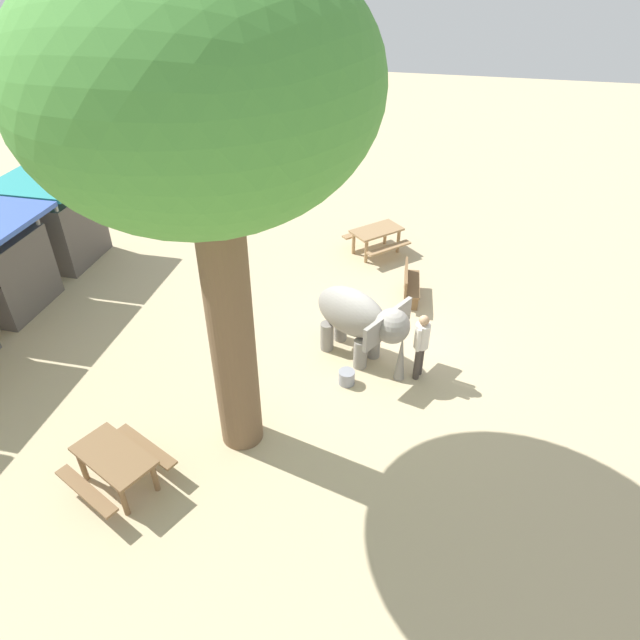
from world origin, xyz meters
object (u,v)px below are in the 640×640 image
object	(u,v)px
picnic_table_far	(376,235)
feed_bucket	(347,377)
market_stall_teal	(58,224)
wooden_bench	(410,283)
elephant	(360,319)
shade_tree_main	(204,96)
person_handler	(421,342)
picnic_table_near	(115,462)

from	to	relation	value
picnic_table_far	feed_bucket	distance (m)	6.04
market_stall_teal	wooden_bench	bearing A→B (deg)	-90.13
picnic_table_far	feed_bucket	bearing A→B (deg)	-133.06
elephant	feed_bucket	size ratio (longest dim) A/B	6.53
shade_tree_main	market_stall_teal	distance (m)	10.69
person_handler	picnic_table_far	distance (m)	5.72
shade_tree_main	picnic_table_near	size ratio (longest dim) A/B	4.20
picnic_table_near	market_stall_teal	distance (m)	9.19
picnic_table_far	shade_tree_main	bearing A→B (deg)	-145.70
shade_tree_main	market_stall_teal	bearing A→B (deg)	52.57
feed_bucket	shade_tree_main	bearing A→B (deg)	138.53
market_stall_teal	shade_tree_main	bearing A→B (deg)	-127.43
picnic_table_near	feed_bucket	xyz separation A→B (m)	(3.53, -3.48, -0.43)
shade_tree_main	person_handler	bearing A→B (deg)	-51.94
person_handler	picnic_table_near	size ratio (longest dim) A/B	0.81
picnic_table_far	elephant	bearing A→B (deg)	-131.56
picnic_table_near	market_stall_teal	size ratio (longest dim) A/B	0.79
market_stall_teal	picnic_table_far	bearing A→B (deg)	-75.46
market_stall_teal	feed_bucket	xyz separation A→B (m)	(-3.71, -9.11, -0.98)
wooden_bench	market_stall_teal	bearing A→B (deg)	-94.59
person_handler	picnic_table_near	xyz separation A→B (m)	(-4.10, 4.97, -0.36)
shade_tree_main	picnic_table_far	bearing A→B (deg)	-11.04
elephant	wooden_bench	world-z (taller)	elephant
wooden_bench	person_handler	bearing A→B (deg)	4.12
shade_tree_main	picnic_table_near	distance (m)	6.27
shade_tree_main	feed_bucket	world-z (taller)	shade_tree_main
elephant	person_handler	size ratio (longest dim) A/B	1.45
shade_tree_main	feed_bucket	size ratio (longest dim) A/B	23.29
wooden_bench	feed_bucket	size ratio (longest dim) A/B	3.96
person_handler	feed_bucket	world-z (taller)	person_handler
picnic_table_far	market_stall_teal	size ratio (longest dim) A/B	0.84
shade_tree_main	market_stall_teal	size ratio (longest dim) A/B	3.33
feed_bucket	elephant	bearing A→B (deg)	-6.28
wooden_bench	picnic_table_near	size ratio (longest dim) A/B	0.72
person_handler	picnic_table_far	bearing A→B (deg)	-55.34
shade_tree_main	wooden_bench	xyz separation A→B (m)	(5.63, -2.75, -5.93)
picnic_table_near	feed_bucket	world-z (taller)	picnic_table_near
person_handler	feed_bucket	bearing A→B (deg)	38.55
shade_tree_main	feed_bucket	bearing A→B (deg)	-41.47
picnic_table_far	feed_bucket	world-z (taller)	picnic_table_far
wooden_bench	picnic_table_far	bearing A→B (deg)	-157.44
elephant	feed_bucket	distance (m)	1.33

